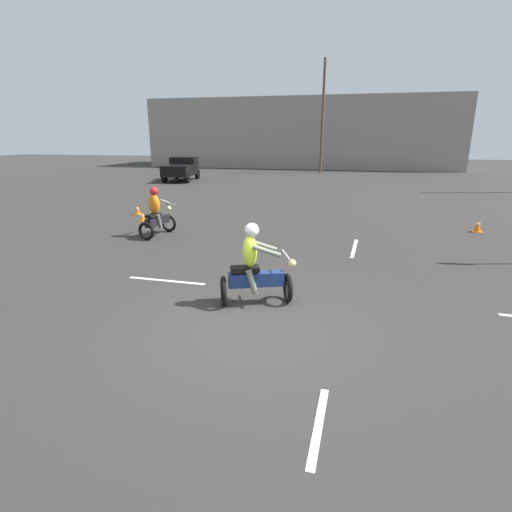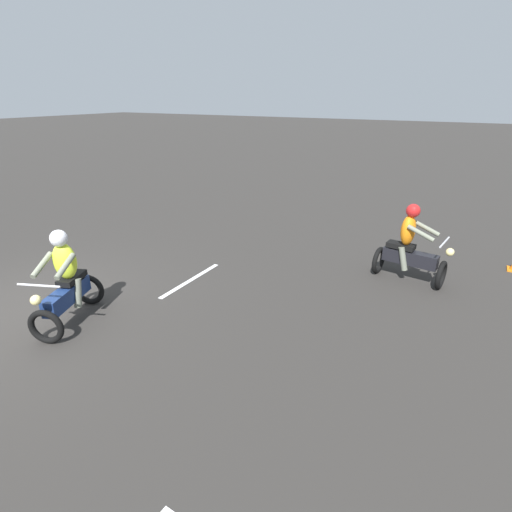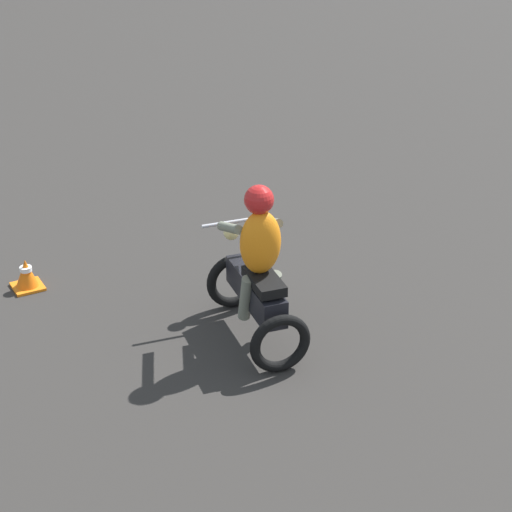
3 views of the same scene
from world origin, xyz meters
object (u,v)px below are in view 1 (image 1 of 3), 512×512
object	(u,v)px
traffic_cone_mid_center	(143,217)
traffic_cone_far_center	(137,210)
pickup_truck	(181,168)
motorcycle_rider_background	(156,215)
motorcycle_rider_foreground	(254,269)
traffic_cone_near_left	(478,226)
utility_pole_far	(323,118)

from	to	relation	value
traffic_cone_mid_center	traffic_cone_far_center	size ratio (longest dim) A/B	0.86
pickup_truck	traffic_cone_far_center	bearing A→B (deg)	-82.13
motorcycle_rider_background	traffic_cone_mid_center	world-z (taller)	motorcycle_rider_background
motorcycle_rider_background	motorcycle_rider_foreground	bearing A→B (deg)	-38.69
motorcycle_rider_foreground	motorcycle_rider_background	distance (m)	6.61
traffic_cone_mid_center	traffic_cone_far_center	bearing A→B (deg)	126.52
motorcycle_rider_background	traffic_cone_far_center	xyz separation A→B (m)	(-2.67, 3.38, -0.54)
pickup_truck	traffic_cone_mid_center	xyz separation A→B (m)	(4.73, -14.62, -0.76)
motorcycle_rider_background	traffic_cone_far_center	bearing A→B (deg)	136.07
motorcycle_rider_foreground	traffic_cone_near_left	world-z (taller)	motorcycle_rider_foreground
motorcycle_rider_background	traffic_cone_mid_center	size ratio (longest dim) A/B	4.90
traffic_cone_mid_center	motorcycle_rider_foreground	bearing A→B (deg)	-47.69
traffic_cone_far_center	traffic_cone_near_left	bearing A→B (deg)	-1.00
traffic_cone_near_left	motorcycle_rider_background	bearing A→B (deg)	-163.61
traffic_cone_far_center	utility_pole_far	size ratio (longest dim) A/B	0.04
motorcycle_rider_background	utility_pole_far	xyz separation A→B (m)	(3.30, 25.92, 4.14)
pickup_truck	traffic_cone_mid_center	bearing A→B (deg)	-80.00
motorcycle_rider_foreground	traffic_cone_far_center	distance (m)	10.92
motorcycle_rider_foreground	pickup_truck	distance (m)	24.15
motorcycle_rider_foreground	traffic_cone_near_left	bearing A→B (deg)	120.89
motorcycle_rider_foreground	traffic_cone_near_left	xyz separation A→B (m)	(6.15, 7.94, -0.51)
motorcycle_rider_background	pickup_truck	distance (m)	17.90
traffic_cone_mid_center	utility_pole_far	distance (m)	24.81
traffic_cone_near_left	traffic_cone_far_center	xyz separation A→B (m)	(-13.38, 0.23, -0.03)
motorcycle_rider_background	pickup_truck	xyz separation A→B (m)	(-6.44, 16.70, 0.20)
motorcycle_rider_foreground	utility_pole_far	xyz separation A→B (m)	(-1.25, 30.72, 4.14)
utility_pole_far	pickup_truck	bearing A→B (deg)	-136.57
motorcycle_rider_foreground	utility_pole_far	world-z (taller)	utility_pole_far
utility_pole_far	traffic_cone_far_center	bearing A→B (deg)	-104.83
traffic_cone_near_left	utility_pole_far	bearing A→B (deg)	108.01
pickup_truck	traffic_cone_near_left	bearing A→B (deg)	-46.26
traffic_cone_mid_center	traffic_cone_far_center	xyz separation A→B (m)	(-0.96, 1.30, 0.03)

